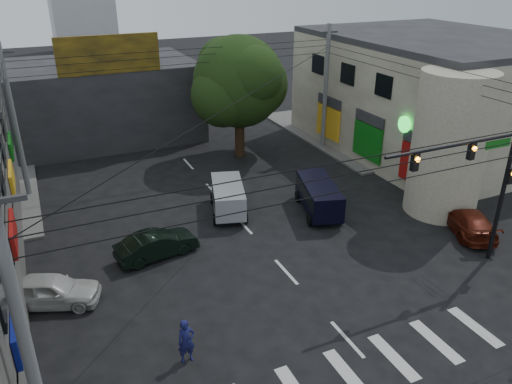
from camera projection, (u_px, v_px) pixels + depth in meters
ground at (308, 296)px, 21.49m from camera, size 160.00×160.00×0.00m
sidewalk_far_right at (384, 127)px, 43.11m from camera, size 16.00×16.00×0.15m
building_right at (432, 95)px, 37.34m from camera, size 14.00×18.00×8.00m
corner_column at (449, 145)px, 27.26m from camera, size 4.00×4.00×8.00m
building_far at (105, 100)px, 40.19m from camera, size 14.00×10.00×6.00m
billboard at (109, 54)px, 34.34m from camera, size 7.00×0.30×2.60m
street_tree at (239, 82)px, 34.74m from camera, size 6.40×6.40×8.70m
traffic_gantry at (481, 172)px, 21.59m from camera, size 7.10×0.35×7.20m
utility_pole_near_left at (28, 353)px, 11.88m from camera, size 0.32×0.32×9.20m
utility_pole_far_left at (15, 123)px, 28.81m from camera, size 0.32×0.32×9.20m
utility_pole_far_right at (326, 89)px, 36.73m from camera, size 0.32×0.32×9.20m
dark_sedan at (157, 245)px, 24.11m from camera, size 2.71×4.43×1.31m
white_compact at (51, 290)px, 20.70m from camera, size 4.38×5.13×1.37m
maroon_sedan at (468, 221)px, 26.33m from camera, size 5.02×5.77×1.29m
silver_minivan at (228, 199)px, 28.30m from camera, size 4.92×3.89×1.72m
navy_van at (319, 198)px, 28.34m from camera, size 5.43×4.16×1.80m
traffic_officer at (186, 341)px, 17.66m from camera, size 0.66×0.46×1.74m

